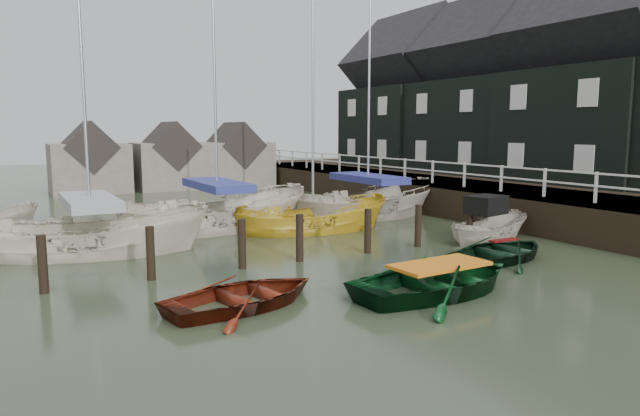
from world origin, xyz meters
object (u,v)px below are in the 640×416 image
rowboat_red (245,306)px  sailboat_a (92,252)px  rowboat_green (439,293)px  rowboat_dkgreen (503,259)px  sailboat_c (313,230)px  sailboat_d (368,216)px  sailboat_b (218,228)px  motorboat (489,237)px

rowboat_red → sailboat_a: 7.67m
rowboat_green → rowboat_dkgreen: bearing=-68.6°
rowboat_dkgreen → sailboat_a: 12.62m
sailboat_c → sailboat_d: 4.19m
rowboat_red → sailboat_b: bearing=-27.0°
sailboat_c → sailboat_d: (3.76, 1.85, 0.05)m
rowboat_red → sailboat_b: sailboat_b is taller
rowboat_dkgreen → sailboat_b: size_ratio=0.30×
rowboat_dkgreen → sailboat_c: bearing=8.8°
sailboat_a → sailboat_b: 5.35m
rowboat_green → sailboat_c: sailboat_c is taller
rowboat_red → rowboat_dkgreen: (8.44, 0.53, 0.00)m
motorboat → rowboat_dkgreen: bearing=131.0°
rowboat_dkgreen → motorboat: (1.82, 2.37, 0.11)m
rowboat_red → rowboat_green: 4.57m
rowboat_green → sailboat_b: 11.00m
motorboat → sailboat_d: bearing=-5.5°
sailboat_c → sailboat_d: size_ratio=0.77×
rowboat_red → sailboat_c: sailboat_c is taller
motorboat → sailboat_a: sailboat_a is taller
sailboat_d → motorboat: bearing=-178.1°
rowboat_dkgreen → motorboat: 2.99m
rowboat_green → sailboat_a: sailboat_a is taller
rowboat_dkgreen → sailboat_d: size_ratio=0.30×
rowboat_dkgreen → sailboat_a: sailboat_a is taller
sailboat_b → rowboat_dkgreen: bearing=-150.7°
sailboat_d → rowboat_dkgreen: bearing=168.7°
rowboat_green → sailboat_c: 9.03m
rowboat_dkgreen → sailboat_b: (-5.75, 9.04, 0.06)m
sailboat_b → sailboat_a: bearing=111.3°
rowboat_red → sailboat_b: 9.94m
rowboat_green → sailboat_a: bearing=34.2°
sailboat_b → sailboat_c: size_ratio=1.26×
rowboat_green → motorboat: 7.23m
rowboat_green → sailboat_a: (-6.55, 8.66, 0.06)m
rowboat_dkgreen → sailboat_d: 9.00m
sailboat_c → sailboat_d: sailboat_d is taller
rowboat_green → sailboat_b: sailboat_b is taller
sailboat_b → sailboat_c: bearing=-125.3°
rowboat_red → sailboat_c: size_ratio=0.37×
rowboat_dkgreen → sailboat_b: 10.71m
rowboat_red → sailboat_d: bearing=-56.7°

